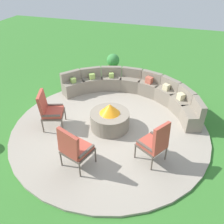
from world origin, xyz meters
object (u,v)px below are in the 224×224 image
at_px(fire_pit, 110,118).
at_px(lounge_chair_front_right, 74,148).
at_px(lounge_chair_back_left, 155,142).
at_px(lounge_chair_front_left, 49,110).
at_px(potted_plant_1, 113,62).
at_px(curved_stone_bench, 135,90).

distance_m(fire_pit, lounge_chair_front_right, 1.69).
relative_size(fire_pit, lounge_chair_back_left, 0.97).
xyz_separation_m(lounge_chair_front_left, potted_plant_1, (0.45, 4.37, -0.22)).
height_order(fire_pit, potted_plant_1, fire_pit).
xyz_separation_m(lounge_chair_front_left, lounge_chair_front_right, (1.32, -1.19, 0.01)).
distance_m(curved_stone_bench, lounge_chair_front_left, 2.93).
relative_size(curved_stone_bench, lounge_chair_front_right, 4.09).
bearing_deg(curved_stone_bench, lounge_chair_back_left, -67.82).
distance_m(lounge_chair_back_left, potted_plant_1, 5.47).
bearing_deg(potted_plant_1, lounge_chair_back_left, -62.33).
relative_size(fire_pit, curved_stone_bench, 0.23).
bearing_deg(lounge_chair_back_left, lounge_chair_front_right, 144.39).
relative_size(curved_stone_bench, potted_plant_1, 6.47).
bearing_deg(lounge_chair_back_left, potted_plant_1, 58.62).
xyz_separation_m(lounge_chair_front_left, lounge_chair_back_left, (2.99, -0.47, 0.01)).
distance_m(fire_pit, lounge_chair_front_left, 1.68).
relative_size(lounge_chair_front_left, lounge_chair_back_left, 0.97).
xyz_separation_m(lounge_chair_front_right, lounge_chair_back_left, (1.66, 0.72, -0.00)).
relative_size(curved_stone_bench, lounge_chair_front_left, 4.32).
relative_size(lounge_chair_front_right, lounge_chair_back_left, 1.02).
bearing_deg(curved_stone_bench, potted_plant_1, 123.89).
bearing_deg(curved_stone_bench, fire_pit, -99.12).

